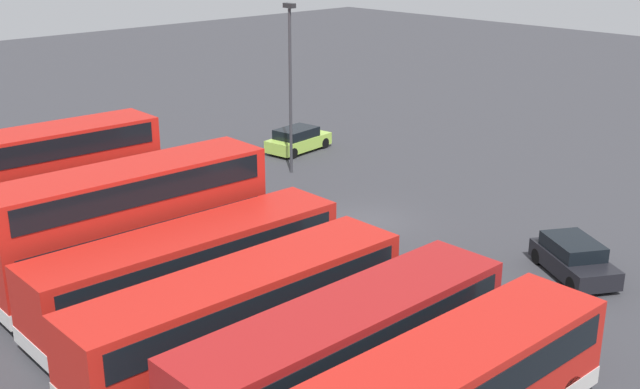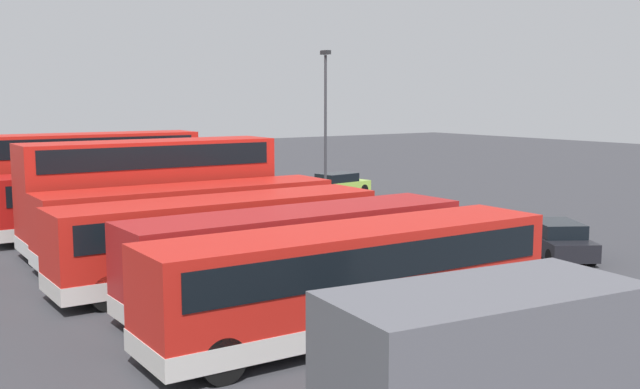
# 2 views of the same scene
# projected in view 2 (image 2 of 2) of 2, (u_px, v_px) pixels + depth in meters

# --- Properties ---
(ground_plane) EXTENTS (140.00, 140.00, 0.00)m
(ground_plane) POSITION_uv_depth(u_px,v_px,m) (378.00, 228.00, 36.63)
(ground_plane) COLOR #38383D
(bus_single_deck_near_end) EXTENTS (2.90, 11.81, 2.95)m
(bus_single_deck_near_end) POSITION_uv_depth(u_px,v_px,m) (355.00, 277.00, 19.87)
(bus_single_deck_near_end) COLOR red
(bus_single_deck_near_end) RESTS_ON ground
(bus_single_deck_second) EXTENTS (2.66, 11.12, 2.95)m
(bus_single_deck_second) POSITION_uv_depth(u_px,v_px,m) (298.00, 253.00, 22.85)
(bus_single_deck_second) COLOR #A51919
(bus_single_deck_second) RESTS_ON ground
(bus_single_deck_third) EXTENTS (2.82, 11.45, 2.95)m
(bus_single_deck_third) POSITION_uv_depth(u_px,v_px,m) (220.00, 237.00, 25.51)
(bus_single_deck_third) COLOR red
(bus_single_deck_third) RESTS_ON ground
(bus_single_deck_fourth) EXTENTS (2.92, 11.64, 2.95)m
(bus_single_deck_fourth) POSITION_uv_depth(u_px,v_px,m) (190.00, 220.00, 29.04)
(bus_single_deck_fourth) COLOR red
(bus_single_deck_fourth) RESTS_ON ground
(bus_double_decker_fifth) EXTENTS (2.96, 10.62, 4.55)m
(bus_double_decker_fifth) POSITION_uv_depth(u_px,v_px,m) (151.00, 191.00, 31.39)
(bus_double_decker_fifth) COLOR red
(bus_double_decker_fifth) RESTS_ON ground
(bus_single_deck_sixth) EXTENTS (2.69, 11.68, 2.95)m
(bus_single_deck_sixth) POSITION_uv_depth(u_px,v_px,m) (123.00, 199.00, 34.94)
(bus_single_deck_sixth) COLOR #B71411
(bus_single_deck_sixth) RESTS_ON ground
(bus_double_decker_seventh) EXTENTS (3.06, 10.51, 4.55)m
(bus_double_decker_seventh) POSITION_uv_depth(u_px,v_px,m) (93.00, 176.00, 37.42)
(bus_double_decker_seventh) COLOR red
(bus_double_decker_seventh) RESTS_ON ground
(bus_single_deck_far_end) EXTENTS (2.67, 11.25, 2.95)m
(bus_single_deck_far_end) POSITION_uv_depth(u_px,v_px,m) (80.00, 184.00, 40.81)
(bus_single_deck_far_end) COLOR red
(bus_single_deck_far_end) RESTS_ON ground
(box_truck_blue) EXTENTS (3.37, 7.74, 3.20)m
(box_truck_blue) POSITION_uv_depth(u_px,v_px,m) (521.00, 366.00, 13.09)
(box_truck_blue) COLOR #595960
(box_truck_blue) RESTS_ON ground
(car_hatchback_silver) EXTENTS (2.30, 4.30, 1.43)m
(car_hatchback_silver) POSITION_uv_depth(u_px,v_px,m) (339.00, 184.00, 48.71)
(car_hatchback_silver) COLOR #A5D14C
(car_hatchback_silver) RESTS_ON ground
(car_small_green) EXTENTS (4.28, 3.56, 1.43)m
(car_small_green) POSITION_uv_depth(u_px,v_px,m) (558.00, 240.00, 29.78)
(car_small_green) COLOR black
(car_small_green) RESTS_ON ground
(lamp_post_tall) EXTENTS (0.70, 0.30, 9.02)m
(lamp_post_tall) POSITION_uv_depth(u_px,v_px,m) (325.00, 116.00, 44.00)
(lamp_post_tall) COLOR #38383D
(lamp_post_tall) RESTS_ON ground
(waste_bin_yellow) EXTENTS (0.60, 0.60, 0.95)m
(waste_bin_yellow) POSITION_uv_depth(u_px,v_px,m) (270.00, 201.00, 42.63)
(waste_bin_yellow) COLOR #333338
(waste_bin_yellow) RESTS_ON ground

